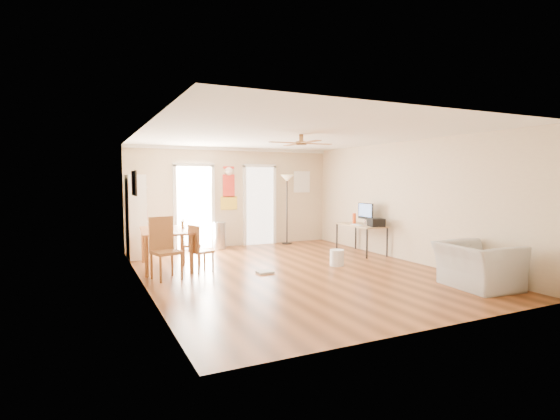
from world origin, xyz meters
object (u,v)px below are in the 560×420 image
dining_table (166,249)px  dining_chair_right_a (192,242)px  dining_chair_right_b (201,249)px  torchiere_lamp (287,209)px  printer (376,222)px  armchair (477,266)px  dining_chair_near (166,249)px  trash_can (219,236)px  computer_desk (361,239)px  bookshelf (136,216)px  wastebasket_a (337,258)px

dining_table → dining_chair_right_a: dining_chair_right_a is taller
dining_chair_right_b → torchiere_lamp: (3.05, 2.46, 0.50)m
printer → armchair: size_ratio=0.32×
dining_chair_near → printer: 4.78m
trash_can → torchiere_lamp: (1.94, 0.04, 0.60)m
dining_chair_right_b → computer_desk: (3.98, 0.35, -0.10)m
computer_desk → printer: size_ratio=3.59×
bookshelf → computer_desk: (4.92, -1.76, -0.59)m
dining_chair_right_b → printer: 4.07m
dining_chair_right_b → dining_chair_near: dining_chair_near is taller
dining_table → trash_can: size_ratio=2.26×
trash_can → computer_desk: size_ratio=0.53×
dining_table → printer: size_ratio=4.28×
dining_table → dining_chair_near: (-0.17, -1.00, 0.16)m
bookshelf → torchiere_lamp: (3.99, 0.36, 0.01)m
bookshelf → wastebasket_a: 4.59m
printer → dining_chair_right_b: bearing=-165.6°
dining_chair_near → wastebasket_a: 3.42m
bookshelf → dining_table: bearing=-82.2°
trash_can → armchair: size_ratio=0.61×
armchair → trash_can: bearing=30.6°
dining_chair_right_a → printer: 4.17m
trash_can → armchair: 6.15m
computer_desk → wastebasket_a: (-1.31, -0.97, -0.18)m
dining_chair_near → armchair: (4.47, -2.78, -0.18)m
computer_desk → dining_chair_right_b: bearing=-175.0°
dining_chair_right_b → wastebasket_a: 2.75m
dining_chair_near → trash_can: 3.32m
dining_chair_right_b → torchiere_lamp: size_ratio=0.47×
torchiere_lamp → printer: bearing=-68.8°
wastebasket_a → dining_chair_right_b: bearing=166.8°
wastebasket_a → trash_can: bearing=117.0°
trash_can → wastebasket_a: 3.43m
dining_chair_right_b → printer: bearing=-107.3°
trash_can → armchair: armchair is taller
computer_desk → armchair: size_ratio=1.15×
dining_chair_right_a → dining_chair_near: bearing=162.8°
dining_table → computer_desk: (4.53, -0.32, -0.04)m
torchiere_lamp → printer: torchiere_lamp is taller
dining_chair_right_b → torchiere_lamp: 3.95m
dining_table → wastebasket_a: 3.47m
dining_chair_right_b → dining_chair_right_a: bearing=-15.5°
dining_table → dining_chair_near: bearing=-99.8°
dining_chair_near → trash_can: dining_chair_near is taller
trash_can → dining_chair_near: bearing=-123.5°
dining_chair_right_b → wastebasket_a: bearing=-118.7°
armchair → bookshelf: bearing=47.1°
dining_chair_near → printer: dining_chair_near is taller
dining_chair_right_b → printer: dining_chair_right_b is taller
dining_chair_right_b → trash_can: bearing=-40.1°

